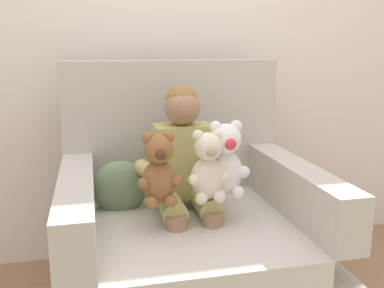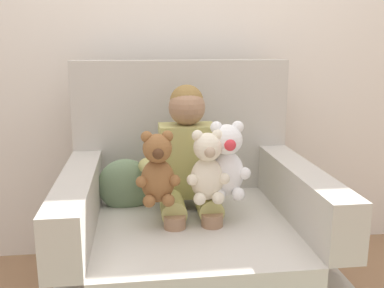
{
  "view_description": "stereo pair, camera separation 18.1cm",
  "coord_description": "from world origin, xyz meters",
  "px_view_note": "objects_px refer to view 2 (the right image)",
  "views": [
    {
      "loc": [
        -0.41,
        -1.77,
        1.22
      ],
      "look_at": [
        -0.0,
        -0.05,
        0.82
      ],
      "focal_mm": 40.56,
      "sensor_mm": 36.0,
      "label": 1
    },
    {
      "loc": [
        -0.23,
        -1.8,
        1.22
      ],
      "look_at": [
        -0.0,
        -0.05,
        0.82
      ],
      "focal_mm": 40.56,
      "sensor_mm": 36.0,
      "label": 2
    }
  ],
  "objects_px": {
    "plush_brown": "(158,170)",
    "plush_cream": "(207,168)",
    "plush_white": "(227,162)",
    "throw_pillow": "(125,185)",
    "seated_child": "(188,167)",
    "armchair": "(190,237)"
  },
  "relations": [
    {
      "from": "seated_child",
      "to": "plush_brown",
      "type": "relative_size",
      "value": 2.67
    },
    {
      "from": "armchair",
      "to": "plush_cream",
      "type": "xyz_separation_m",
      "value": [
        0.06,
        -0.14,
        0.37
      ]
    },
    {
      "from": "armchair",
      "to": "throw_pillow",
      "type": "relative_size",
      "value": 4.41
    },
    {
      "from": "plush_cream",
      "to": "plush_white",
      "type": "bearing_deg",
      "value": 18.3
    },
    {
      "from": "plush_white",
      "to": "throw_pillow",
      "type": "relative_size",
      "value": 1.29
    },
    {
      "from": "armchair",
      "to": "throw_pillow",
      "type": "xyz_separation_m",
      "value": [
        -0.29,
        0.14,
        0.22
      ]
    },
    {
      "from": "seated_child",
      "to": "plush_brown",
      "type": "height_order",
      "value": "seated_child"
    },
    {
      "from": "plush_white",
      "to": "plush_brown",
      "type": "xyz_separation_m",
      "value": [
        -0.3,
        -0.04,
        -0.01
      ]
    },
    {
      "from": "plush_white",
      "to": "plush_brown",
      "type": "height_order",
      "value": "plush_white"
    },
    {
      "from": "plush_brown",
      "to": "plush_cream",
      "type": "xyz_separation_m",
      "value": [
        0.21,
        0.0,
        -0.0
      ]
    },
    {
      "from": "plush_white",
      "to": "plush_cream",
      "type": "relative_size",
      "value": 1.09
    },
    {
      "from": "armchair",
      "to": "throw_pillow",
      "type": "distance_m",
      "value": 0.39
    },
    {
      "from": "plush_white",
      "to": "throw_pillow",
      "type": "height_order",
      "value": "plush_white"
    },
    {
      "from": "plush_white",
      "to": "plush_brown",
      "type": "distance_m",
      "value": 0.3
    },
    {
      "from": "plush_brown",
      "to": "plush_white",
      "type": "bearing_deg",
      "value": 12.1
    },
    {
      "from": "plush_white",
      "to": "seated_child",
      "type": "bearing_deg",
      "value": 156.4
    },
    {
      "from": "seated_child",
      "to": "plush_white",
      "type": "relative_size",
      "value": 2.46
    },
    {
      "from": "armchair",
      "to": "seated_child",
      "type": "xyz_separation_m",
      "value": [
        -0.0,
        0.04,
        0.33
      ]
    },
    {
      "from": "plush_brown",
      "to": "plush_cream",
      "type": "relative_size",
      "value": 1.0
    },
    {
      "from": "seated_child",
      "to": "plush_cream",
      "type": "relative_size",
      "value": 2.68
    },
    {
      "from": "armchair",
      "to": "seated_child",
      "type": "height_order",
      "value": "armchair"
    },
    {
      "from": "throw_pillow",
      "to": "seated_child",
      "type": "bearing_deg",
      "value": -19.32
    }
  ]
}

